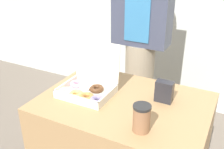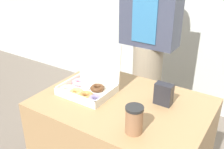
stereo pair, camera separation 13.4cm
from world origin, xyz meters
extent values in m
cube|color=silver|center=(-0.22, -0.04, 0.70)|extent=(0.29, 0.23, 0.01)
cube|color=silver|center=(-0.36, -0.04, 0.73)|extent=(0.01, 0.23, 0.04)
cube|color=silver|center=(-0.08, -0.04, 0.73)|extent=(0.01, 0.23, 0.04)
cube|color=silver|center=(-0.22, -0.15, 0.73)|extent=(0.29, 0.01, 0.04)
cube|color=silver|center=(-0.22, 0.08, 0.73)|extent=(0.29, 0.01, 0.04)
cube|color=silver|center=(-0.22, 0.09, 0.86)|extent=(0.29, 0.03, 0.23)
torus|color=silver|center=(-0.32, -0.09, 0.72)|extent=(0.12, 0.12, 0.03)
torus|color=pink|center=(-0.32, 0.02, 0.72)|extent=(0.11, 0.11, 0.03)
torus|color=tan|center=(-0.25, -0.09, 0.72)|extent=(0.09, 0.09, 0.03)
torus|color=white|center=(-0.25, 0.02, 0.72)|extent=(0.11, 0.11, 0.03)
torus|color=#A87038|center=(-0.18, -0.09, 0.72)|extent=(0.09, 0.09, 0.03)
torus|color=#4C2D19|center=(-0.18, 0.02, 0.72)|extent=(0.11, 0.11, 0.03)
torus|color=slate|center=(-0.12, -0.09, 0.72)|extent=(0.10, 0.10, 0.03)
cylinder|color=#8C6042|center=(0.18, -0.20, 0.76)|extent=(0.08, 0.08, 0.12)
cylinder|color=black|center=(0.18, -0.20, 0.83)|extent=(0.08, 0.08, 0.01)
cube|color=#232328|center=(0.19, 0.09, 0.76)|extent=(0.09, 0.05, 0.12)
cylinder|color=gray|center=(-0.15, 0.61, 0.41)|extent=(0.22, 0.22, 0.82)
cube|color=#383D51|center=(-0.15, 0.61, 1.09)|extent=(0.40, 0.18, 0.53)
cube|color=teal|center=(-0.15, 0.52, 1.04)|extent=(0.18, 0.01, 0.34)
camera|label=1|loc=(0.50, -1.13, 1.44)|focal=42.00mm
camera|label=2|loc=(0.62, -1.06, 1.44)|focal=42.00mm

